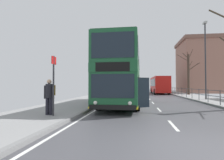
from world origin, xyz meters
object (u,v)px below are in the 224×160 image
object	(u,v)px
bare_tree_far_00	(188,73)
double_decker_bus_main	(123,75)
background_bus_far_lane	(159,85)
background_building_01	(210,66)
bus_stop_sign_near	(54,79)
pedestrian_with_backpack	(50,94)
street_lamp_far_side	(205,54)

from	to	relation	value
bare_tree_far_00	double_decker_bus_main	bearing A→B (deg)	-119.79
double_decker_bus_main	background_bus_far_lane	distance (m)	21.75
background_building_01	bus_stop_sign_near	bearing A→B (deg)	-119.06
pedestrian_with_backpack	street_lamp_far_side	size ratio (longest dim) A/B	0.22
background_bus_far_lane	street_lamp_far_side	size ratio (longest dim) A/B	1.30
pedestrian_with_backpack	bare_tree_far_00	bearing A→B (deg)	61.35
bare_tree_far_00	background_building_01	world-z (taller)	background_building_01
background_bus_far_lane	bare_tree_far_00	xyz separation A→B (m)	(3.81, -5.41, 1.81)
background_building_01	street_lamp_far_side	bearing A→B (deg)	-110.54
double_decker_bus_main	background_building_01	bearing A→B (deg)	59.49
background_bus_far_lane	bus_stop_sign_near	bearing A→B (deg)	-105.93
street_lamp_far_side	bare_tree_far_00	bearing A→B (deg)	84.41
pedestrian_with_backpack	bare_tree_far_00	xyz separation A→B (m)	(12.05, 22.05, 2.37)
pedestrian_with_backpack	bus_stop_sign_near	distance (m)	0.83
pedestrian_with_backpack	bare_tree_far_00	size ratio (longest dim) A/B	0.24
bus_stop_sign_near	background_building_01	xyz separation A→B (m)	(19.24, 34.63, 3.83)
bus_stop_sign_near	background_building_01	bearing A→B (deg)	60.94
pedestrian_with_backpack	background_building_01	distance (m)	39.79
bus_stop_sign_near	bare_tree_far_00	size ratio (longest dim) A/B	0.39
background_bus_far_lane	street_lamp_far_side	bearing A→B (deg)	-80.07
bare_tree_far_00	pedestrian_with_backpack	bearing A→B (deg)	-118.65
background_bus_far_lane	bus_stop_sign_near	distance (m)	28.84
double_decker_bus_main	pedestrian_with_backpack	xyz separation A→B (m)	(-3.05, -6.34, -1.24)
background_bus_far_lane	bare_tree_far_00	world-z (taller)	bare_tree_far_00
pedestrian_with_backpack	bus_stop_sign_near	bearing A→B (deg)	-40.56
street_lamp_far_side	background_bus_far_lane	bearing A→B (deg)	99.93
double_decker_bus_main	background_building_01	size ratio (longest dim) A/B	0.90
double_decker_bus_main	bare_tree_far_00	distance (m)	18.13
double_decker_bus_main	background_building_01	distance (m)	32.68
background_bus_far_lane	background_building_01	world-z (taller)	background_building_01
double_decker_bus_main	street_lamp_far_side	xyz separation A→B (m)	(7.96, 5.22, 2.32)
double_decker_bus_main	street_lamp_far_side	bearing A→B (deg)	33.22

